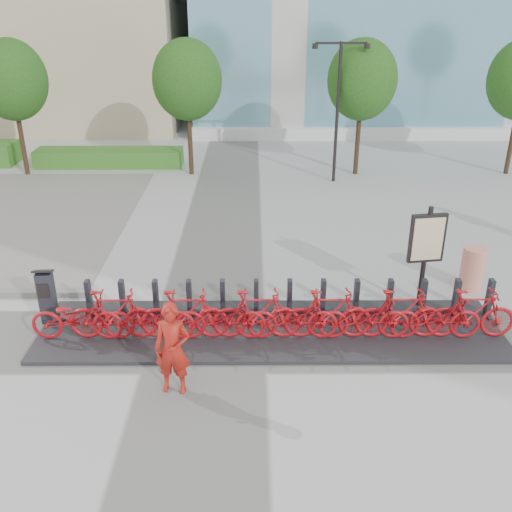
{
  "coord_description": "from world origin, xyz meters",
  "views": [
    {
      "loc": [
        0.94,
        -9.94,
        6.43
      ],
      "look_at": [
        1.0,
        1.5,
        1.2
      ],
      "focal_mm": 40.0,
      "sensor_mm": 36.0,
      "label": 1
    }
  ],
  "objects_px": {
    "bike_0": "(77,317)",
    "kiosk": "(47,296)",
    "map_sign": "(427,243)",
    "construction_barrel": "(472,268)",
    "worker_red": "(173,349)"
  },
  "relations": [
    {
      "from": "bike_0",
      "to": "kiosk",
      "type": "height_order",
      "value": "kiosk"
    },
    {
      "from": "kiosk",
      "to": "map_sign",
      "type": "distance_m",
      "value": 8.16
    },
    {
      "from": "kiosk",
      "to": "construction_barrel",
      "type": "bearing_deg",
      "value": 5.33
    },
    {
      "from": "bike_0",
      "to": "kiosk",
      "type": "distance_m",
      "value": 1.06
    },
    {
      "from": "worker_red",
      "to": "construction_barrel",
      "type": "bearing_deg",
      "value": 36.63
    },
    {
      "from": "bike_0",
      "to": "construction_barrel",
      "type": "bearing_deg",
      "value": -75.33
    },
    {
      "from": "kiosk",
      "to": "map_sign",
      "type": "bearing_deg",
      "value": 0.57
    },
    {
      "from": "construction_barrel",
      "to": "worker_red",
      "type": "bearing_deg",
      "value": -149.64
    },
    {
      "from": "kiosk",
      "to": "worker_red",
      "type": "distance_m",
      "value": 3.71
    },
    {
      "from": "bike_0",
      "to": "worker_red",
      "type": "bearing_deg",
      "value": -126.55
    },
    {
      "from": "bike_0",
      "to": "construction_barrel",
      "type": "relative_size",
      "value": 1.76
    },
    {
      "from": "worker_red",
      "to": "construction_barrel",
      "type": "relative_size",
      "value": 1.65
    },
    {
      "from": "kiosk",
      "to": "map_sign",
      "type": "relative_size",
      "value": 0.52
    },
    {
      "from": "bike_0",
      "to": "map_sign",
      "type": "xyz_separation_m",
      "value": [
        7.28,
        1.36,
        1.03
      ]
    },
    {
      "from": "worker_red",
      "to": "construction_barrel",
      "type": "xyz_separation_m",
      "value": [
        6.62,
        3.88,
        -0.34
      ]
    }
  ]
}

